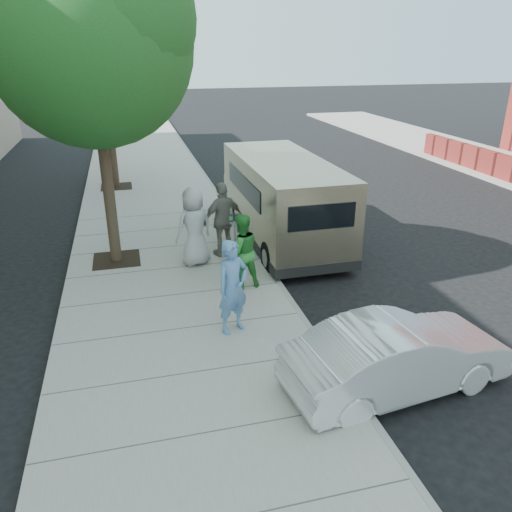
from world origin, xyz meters
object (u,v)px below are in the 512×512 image
object	(u,v)px
tree_near	(92,36)
sedan	(398,356)
person_green_shirt	(241,251)
tree_far	(104,59)
van	(281,198)
person_officer	(233,287)
parking_meter	(235,228)
person_gray_shirt	(194,227)
person_striped_polo	(223,219)

from	to	relation	value
tree_near	sedan	world-z (taller)	tree_near
person_green_shirt	tree_far	bearing A→B (deg)	-83.51
van	person_officer	world-z (taller)	van
parking_meter	sedan	bearing A→B (deg)	-58.15
person_officer	sedan	bearing A→B (deg)	-70.19
parking_meter	van	xyz separation A→B (m)	(1.77, 1.73, 0.15)
tree_far	parking_meter	bearing A→B (deg)	-71.29
van	person_gray_shirt	size ratio (longest dim) A/B	3.26
person_officer	tree_far	bearing A→B (deg)	75.20
tree_far	person_striped_polo	distance (m)	9.22
van	person_gray_shirt	xyz separation A→B (m)	(-2.75, -1.48, -0.13)
person_gray_shirt	person_green_shirt	bearing A→B (deg)	96.75
tree_far	tree_near	bearing A→B (deg)	-90.00
tree_near	person_striped_polo	size ratio (longest dim) A/B	3.80
person_green_shirt	person_striped_polo	world-z (taller)	person_striped_polo
tree_near	sedan	xyz separation A→B (m)	(4.48, -6.48, -4.91)
van	person_officer	bearing A→B (deg)	-117.07
sedan	parking_meter	bearing A→B (deg)	8.39
parking_meter	tree_near	bearing A→B (deg)	176.53
tree_near	sedan	distance (m)	9.28
parking_meter	van	bearing A→B (deg)	60.37
tree_near	person_gray_shirt	xyz separation A→B (m)	(1.94, -0.78, -4.39)
van	sedan	world-z (taller)	van
tree_far	person_green_shirt	xyz separation A→B (m)	(2.79, -9.97, -3.85)
parking_meter	sedan	xyz separation A→B (m)	(1.56, -5.45, -0.49)
person_gray_shirt	tree_near	bearing A→B (deg)	-43.04
sedan	person_green_shirt	distance (m)	4.47
parking_meter	person_gray_shirt	xyz separation A→B (m)	(-0.98, 0.25, 0.03)
tree_near	person_officer	size ratio (longest dim) A/B	4.00
parking_meter	tree_far	bearing A→B (deg)	124.62
tree_near	van	world-z (taller)	tree_near
sedan	person_officer	world-z (taller)	person_officer
sedan	person_striped_polo	world-z (taller)	person_striped_polo
van	person_striped_polo	distance (m)	2.21
parking_meter	person_officer	world-z (taller)	person_officer
person_gray_shirt	van	bearing A→B (deg)	-172.85
van	person_striped_polo	bearing A→B (deg)	-151.15
sedan	person_striped_polo	size ratio (longest dim) A/B	1.95
van	person_green_shirt	distance (m)	3.62
parking_meter	person_striped_polo	xyz separation A→B (m)	(-0.16, 0.67, 0.01)
person_officer	person_green_shirt	xyz separation A→B (m)	(0.59, 1.84, -0.06)
person_green_shirt	person_officer	bearing A→B (deg)	63.09
tree_far	person_gray_shirt	world-z (taller)	tree_far
parking_meter	person_green_shirt	size ratio (longest dim) A/B	0.76
van	person_striped_polo	world-z (taller)	van
person_striped_polo	sedan	bearing A→B (deg)	87.17
tree_far	person_green_shirt	world-z (taller)	tree_far
sedan	person_officer	size ratio (longest dim) A/B	2.05
parking_meter	person_officer	bearing A→B (deg)	-86.93
van	sedan	size ratio (longest dim) A/B	1.69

